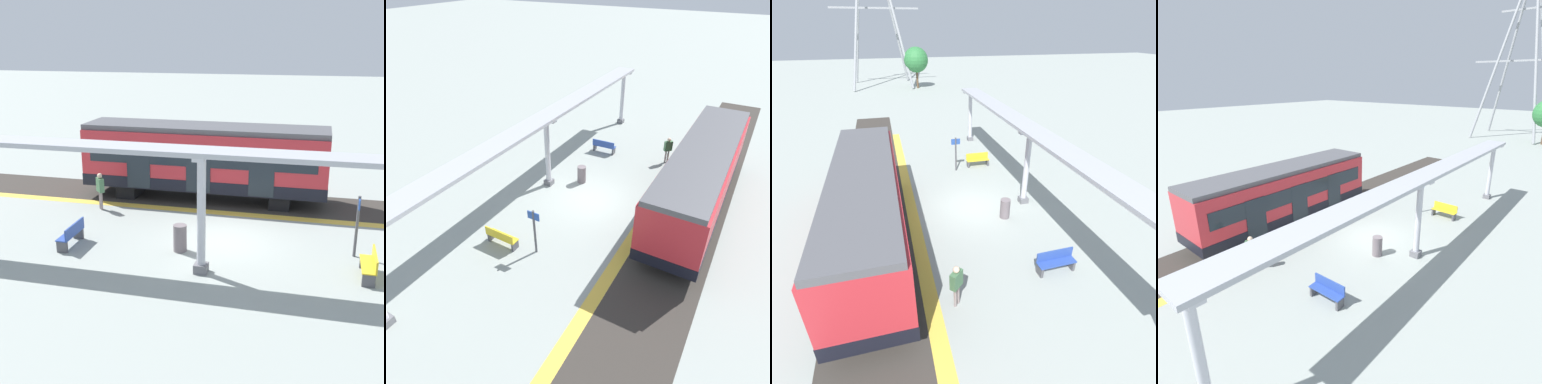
{
  "view_description": "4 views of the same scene",
  "coord_description": "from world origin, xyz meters",
  "views": [
    {
      "loc": [
        17.28,
        3.09,
        7.31
      ],
      "look_at": [
        -0.72,
        -1.42,
        1.58
      ],
      "focal_mm": 46.97,
      "sensor_mm": 36.0,
      "label": 1
    },
    {
      "loc": [
        -6.65,
        13.55,
        10.53
      ],
      "look_at": [
        0.27,
        1.02,
        1.01
      ],
      "focal_mm": 32.51,
      "sensor_mm": 36.0,
      "label": 2
    },
    {
      "loc": [
        -3.78,
        -12.96,
        8.24
      ],
      "look_at": [
        -0.73,
        -1.37,
        1.7
      ],
      "focal_mm": 28.4,
      "sensor_mm": 36.0,
      "label": 3
    },
    {
      "loc": [
        9.01,
        -12.53,
        8.06
      ],
      "look_at": [
        -2.13,
        0.74,
        1.9
      ],
      "focal_mm": 29.58,
      "sensor_mm": 36.0,
      "label": 4
    }
  ],
  "objects": [
    {
      "name": "ground_plane",
      "position": [
        0.0,
        0.0,
        0.0
      ],
      "size": [
        176.0,
        176.0,
        0.0
      ],
      "primitive_type": "plane",
      "color": "#979F99"
    },
    {
      "name": "tactile_edge_strip",
      "position": [
        -3.01,
        0.0,
        0.0
      ],
      "size": [
        0.54,
        26.67,
        0.01
      ],
      "primitive_type": "cube",
      "color": "gold",
      "rests_on": "ground"
    },
    {
      "name": "trackbed",
      "position": [
        -4.88,
        0.0,
        0.0
      ],
      "size": [
        3.2,
        38.67,
        0.01
      ],
      "primitive_type": "cube",
      "color": "#38332D",
      "rests_on": "ground"
    },
    {
      "name": "train_near_carriage",
      "position": [
        -4.88,
        -1.86,
        1.83
      ],
      "size": [
        2.65,
        11.19,
        3.48
      ],
      "color": "red",
      "rests_on": "ground"
    },
    {
      "name": "canopy_pillar_second",
      "position": [
        2.83,
        -0.23,
        1.98
      ],
      "size": [
        1.1,
        0.44,
        3.92
      ],
      "color": "slate",
      "rests_on": "ground"
    },
    {
      "name": "canopy_beam",
      "position": [
        2.83,
        -0.17,
        4.0
      ],
      "size": [
        1.2,
        21.49,
        0.16
      ],
      "primitive_type": "cube",
      "color": "#A8AAB2",
      "rests_on": "canopy_pillar_nearest"
    },
    {
      "name": "bench_near_end",
      "position": [
        1.9,
        5.04,
        0.44
      ],
      "size": [
        1.51,
        0.46,
        0.86
      ],
      "color": "gold",
      "rests_on": "ground"
    },
    {
      "name": "bench_mid_platform",
      "position": [
        1.83,
        -5.3,
        0.44
      ],
      "size": [
        1.51,
        0.48,
        0.86
      ],
      "color": "#2B489C",
      "rests_on": "ground"
    },
    {
      "name": "trash_bin",
      "position": [
        1.34,
        -1.35,
        0.49
      ],
      "size": [
        0.48,
        0.48,
        0.98
      ],
      "primitive_type": "cylinder",
      "color": "slate",
      "rests_on": "ground"
    },
    {
      "name": "platform_info_sign",
      "position": [
        0.33,
        4.66,
        1.33
      ],
      "size": [
        0.56,
        0.1,
        2.2
      ],
      "color": "#4C4C51",
      "rests_on": "ground"
    },
    {
      "name": "passenger_waiting_near_edge",
      "position": [
        -2.19,
        -5.95,
        1.03
      ],
      "size": [
        0.5,
        0.48,
        1.65
      ],
      "color": "gray",
      "rests_on": "ground"
    }
  ]
}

